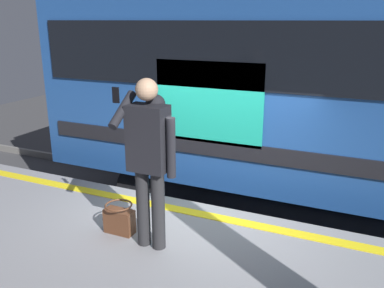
% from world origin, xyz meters
% --- Properties ---
extents(ground_plane, '(24.38, 24.38, 0.00)m').
position_xyz_m(ground_plane, '(0.00, 0.00, 0.00)').
color(ground_plane, '#3D3D3F').
extents(safety_line, '(12.61, 0.16, 0.01)m').
position_xyz_m(safety_line, '(0.00, 0.30, 1.07)').
color(safety_line, yellow).
rests_on(safety_line, platform).
extents(track_rail_near, '(16.73, 0.08, 0.16)m').
position_xyz_m(track_rail_near, '(0.00, -1.41, 0.08)').
color(track_rail_near, slate).
rests_on(track_rail_near, ground).
extents(track_rail_far, '(16.73, 0.08, 0.16)m').
position_xyz_m(track_rail_far, '(0.00, -2.84, 0.08)').
color(track_rail_far, slate).
rests_on(track_rail_far, ground).
extents(train_carriage, '(9.20, 2.84, 3.95)m').
position_xyz_m(train_carriage, '(-1.32, -2.12, 2.51)').
color(train_carriage, '#1E478C').
rests_on(train_carriage, ground).
extents(passenger, '(0.57, 0.55, 1.79)m').
position_xyz_m(passenger, '(0.16, 1.16, 2.12)').
color(passenger, '#262628').
rests_on(passenger, platform).
extents(handbag, '(0.34, 0.31, 0.35)m').
position_xyz_m(handbag, '(0.63, 1.08, 1.23)').
color(handbag, '#59331E').
rests_on(handbag, platform).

